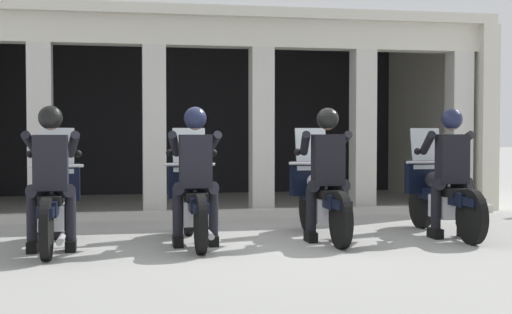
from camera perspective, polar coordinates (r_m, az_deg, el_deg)
ground_plane at (r=11.25m, az=-2.51°, el=-4.57°), size 80.00×80.00×0.00m
station_building at (r=13.28m, az=-5.00°, el=5.17°), size 9.52×4.48×3.22m
kerb_strip at (r=10.66m, az=-3.50°, el=-4.62°), size 9.02×0.24×0.12m
motorcycle_far_left at (r=8.28m, az=-15.95°, el=-3.59°), size 0.62×2.04×1.35m
police_officer_far_left at (r=7.96m, az=-16.18°, el=-0.66°), size 0.63×0.61×1.58m
motorcycle_center_left at (r=8.36m, az=-5.10°, el=-3.46°), size 0.62×2.04×1.35m
police_officer_center_left at (r=8.05m, az=-4.92°, el=-0.55°), size 0.63×0.61×1.58m
motorcycle_center_right at (r=8.72m, az=5.22°, el=-3.23°), size 0.62×2.04×1.35m
police_officer_center_right at (r=8.41m, az=5.75°, el=-0.44°), size 0.63×0.61×1.58m
motorcycle_far_right at (r=9.26m, az=14.62°, el=-2.97°), size 0.62×2.04×1.35m
police_officer_far_right at (r=8.98m, az=15.42°, el=-0.34°), size 0.63×0.61×1.58m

